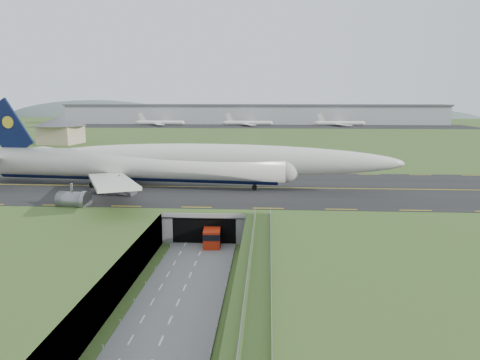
{
  "coord_description": "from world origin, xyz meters",
  "views": [
    {
      "loc": [
        11.95,
        -76.3,
        27.46
      ],
      "look_at": [
        6.03,
        20.0,
        10.25
      ],
      "focal_mm": 35.0,
      "sensor_mm": 36.0,
      "label": 1
    }
  ],
  "objects": [
    {
      "name": "service_building",
      "position": [
        -83.5,
        133.33,
        13.47
      ],
      "size": [
        25.69,
        25.69,
        12.62
      ],
      "rotation": [
        0.0,
        0.0,
        -0.12
      ],
      "color": "tan",
      "rests_on": "ground"
    },
    {
      "name": "tunnel_portal",
      "position": [
        0.0,
        16.71,
        3.33
      ],
      "size": [
        17.0,
        22.3,
        6.0
      ],
      "color": "gray",
      "rests_on": "ground"
    },
    {
      "name": "guideway",
      "position": [
        11.0,
        -19.11,
        5.32
      ],
      "size": [
        3.0,
        53.0,
        7.05
      ],
      "color": "#A8A8A3",
      "rests_on": "ground"
    },
    {
      "name": "ground",
      "position": [
        0.0,
        0.0,
        0.0
      ],
      "size": [
        900.0,
        900.0,
        0.0
      ],
      "primitive_type": "plane",
      "color": "#345622",
      "rests_on": "ground"
    },
    {
      "name": "trench_road",
      "position": [
        0.0,
        -7.5,
        0.1
      ],
      "size": [
        12.0,
        75.0,
        0.2
      ],
      "primitive_type": "cube",
      "color": "slate",
      "rests_on": "ground"
    },
    {
      "name": "cargo_terminal",
      "position": [
        -0.03,
        299.41,
        13.96
      ],
      "size": [
        320.0,
        67.0,
        15.6
      ],
      "color": "#B2B2B2",
      "rests_on": "ground"
    },
    {
      "name": "distant_hills",
      "position": [
        64.38,
        430.0,
        -4.0
      ],
      "size": [
        700.0,
        91.0,
        60.0
      ],
      "color": "#51615D",
      "rests_on": "ground"
    },
    {
      "name": "airfield_deck",
      "position": [
        0.0,
        0.0,
        3.0
      ],
      "size": [
        800.0,
        800.0,
        6.0
      ],
      "primitive_type": "cube",
      "color": "gray",
      "rests_on": "ground"
    },
    {
      "name": "jumbo_jet",
      "position": [
        -12.73,
        32.34,
        11.91
      ],
      "size": [
        106.14,
        65.8,
        21.89
      ],
      "rotation": [
        0.0,
        0.0,
        -0.11
      ],
      "color": "silver",
      "rests_on": "ground"
    },
    {
      "name": "taxiway",
      "position": [
        0.0,
        33.0,
        6.09
      ],
      "size": [
        800.0,
        44.0,
        0.18
      ],
      "primitive_type": "cube",
      "color": "black",
      "rests_on": "airfield_deck"
    },
    {
      "name": "shuttle_tram",
      "position": [
        1.57,
        7.95,
        1.85
      ],
      "size": [
        3.75,
        8.57,
        3.39
      ],
      "rotation": [
        0.0,
        0.0,
        0.07
      ],
      "color": "red",
      "rests_on": "ground"
    }
  ]
}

